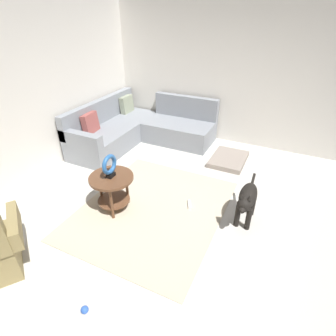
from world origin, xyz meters
The scene contains 11 objects.
ground_plane centered at (0.00, 0.00, -0.05)m, with size 6.00×6.00×0.10m, color beige.
wall_back centered at (0.00, 2.94, 1.35)m, with size 6.00×0.12×2.70m, color silver.
wall_right centered at (2.94, 0.00, 1.35)m, with size 0.12×6.00×2.70m, color silver.
area_rug centered at (0.15, 0.70, 0.01)m, with size 2.30×1.90×0.01m, color #BCAD93.
sectional_couch centered at (1.99, 2.02, 0.29)m, with size 2.20×2.25×0.88m.
side_table centered at (-0.07, 1.20, 0.42)m, with size 0.60×0.60×0.54m.
torus_sculpture centered at (-0.07, 1.20, 0.71)m, with size 0.28×0.08×0.33m.
dog_bed_mat centered at (1.98, 0.08, 0.04)m, with size 0.80×0.60×0.09m, color gray.
dog centered at (0.45, -0.52, 0.38)m, with size 0.85×0.23×0.63m.
dog_toy_ball centered at (-1.47, 0.55, 0.04)m, with size 0.08×0.08×0.08m, color blue.
dog_toy_rope centered at (0.44, 0.25, 0.03)m, with size 0.05×0.05×0.19m, color silver.
Camera 1 is at (-2.46, -0.80, 2.50)m, focal length 28.82 mm.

